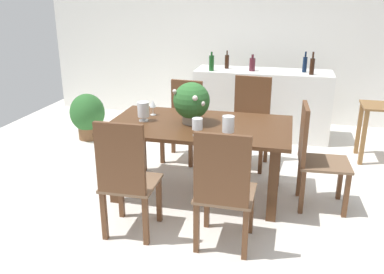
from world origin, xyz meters
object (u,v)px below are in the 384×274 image
wine_bottle_dark (312,66)px  potted_plant_floor (88,115)px  crystal_vase_center_near (228,125)px  chair_far_right (250,117)px  wine_bottle_amber (212,63)px  wine_bottle_clear (252,64)px  chair_foot_end (313,153)px  chair_near_right (224,187)px  crystal_vase_right (197,125)px  flower_centerpiece (192,102)px  dining_table (199,135)px  wine_glass (153,104)px  kitchen_counter (262,104)px  chair_far_left (184,116)px  chair_near_left (126,176)px  wine_bottle_tall (305,64)px  side_table (382,121)px  crystal_vase_left (143,110)px  wine_bottle_green (227,61)px

wine_bottle_dark → potted_plant_floor: size_ratio=0.46×
crystal_vase_center_near → chair_far_right: bearing=86.4°
chair_far_right → wine_bottle_amber: bearing=132.0°
wine_bottle_clear → chair_foot_end: bearing=-67.8°
chair_foot_end → potted_plant_floor: size_ratio=1.55×
chair_near_right → crystal_vase_right: 0.76m
flower_centerpiece → dining_table: bearing=-10.5°
wine_glass → wine_bottle_amber: wine_bottle_amber is taller
wine_bottle_dark → wine_bottle_amber: wine_bottle_dark is taller
crystal_vase_center_near → kitchen_counter: size_ratio=0.10×
chair_far_left → dining_table: bearing=-61.5°
chair_near_left → crystal_vase_center_near: bearing=-141.1°
wine_glass → kitchen_counter: bearing=60.4°
wine_bottle_clear → potted_plant_floor: size_ratio=0.35×
chair_far_left → chair_foot_end: (1.53, -0.95, 0.02)m
kitchen_counter → wine_bottle_clear: (-0.16, -0.06, 0.58)m
chair_foot_end → potted_plant_floor: (-3.06, 1.31, -0.20)m
wine_bottle_dark → wine_bottle_tall: (-0.09, 0.16, -0.01)m
flower_centerpiece → side_table: size_ratio=0.58×
wine_bottle_tall → crystal_vase_left: bearing=-128.1°
chair_far_left → side_table: 2.45m
crystal_vase_center_near → side_table: 2.43m
dining_table → crystal_vase_center_near: crystal_vase_center_near is taller
dining_table → kitchen_counter: (0.48, 2.03, -0.16)m
chair_far_left → wine_bottle_tall: wine_bottle_tall is taller
crystal_vase_left → wine_bottle_green: 2.19m
wine_bottle_amber → wine_bottle_green: size_ratio=1.03×
wine_bottle_amber → potted_plant_floor: (-1.69, -0.55, -0.72)m
side_table → chair_near_right: bearing=-124.1°
wine_bottle_amber → chair_near_right: bearing=-77.1°
wine_glass → wine_bottle_tall: size_ratio=0.59×
dining_table → wine_bottle_green: wine_bottle_green is taller
chair_near_right → crystal_vase_center_near: chair_near_right is taller
crystal_vase_center_near → crystal_vase_right: (-0.28, -0.02, -0.02)m
wine_bottle_green → wine_glass: bearing=-104.9°
flower_centerpiece → potted_plant_floor: size_ratio=0.63×
wine_bottle_amber → wine_bottle_tall: (1.28, 0.19, 0.00)m
chair_near_right → chair_far_left: chair_near_right is taller
crystal_vase_right → wine_glass: (-0.61, 0.55, 0.02)m
wine_bottle_green → wine_bottle_clear: size_ratio=1.11×
chair_far_left → chair_foot_end: 1.81m
chair_far_left → crystal_vase_right: size_ratio=5.86×
wine_glass → side_table: (2.56, 1.20, -0.37)m
chair_near_right → wine_bottle_amber: size_ratio=3.97×
flower_centerpiece → wine_glass: 0.52m
chair_far_right → crystal_vase_right: size_ratio=6.38×
chair_far_left → chair_foot_end: bearing=-26.4°
chair_near_left → wine_glass: chair_near_left is taller
chair_foot_end → side_table: 1.65m
chair_foot_end → wine_bottle_tall: size_ratio=3.63×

